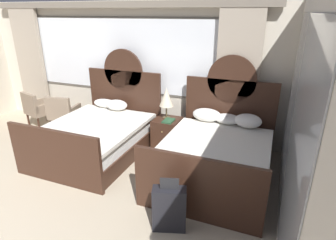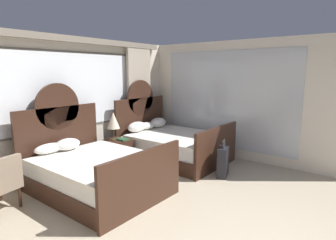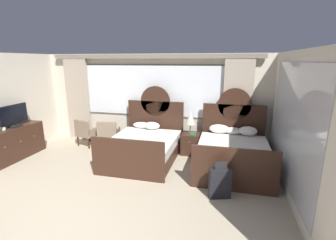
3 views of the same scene
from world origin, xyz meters
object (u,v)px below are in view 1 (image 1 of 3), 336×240
Objects in this scene: book_on_nightstand at (169,121)px; armchair_by_window_centre at (38,108)px; bed_near_window at (99,134)px; suitcase_on_floor at (169,209)px; bed_near_mirror at (216,154)px; nightstand_between_beds at (167,133)px; table_lamp_on_nightstand at (166,97)px; armchair_by_window_left at (63,112)px.

armchair_by_window_centre is (-3.19, -0.02, -0.14)m from book_on_nightstand.
bed_near_window reaches higher than suitcase_on_floor.
book_on_nightstand is (-1.04, 0.55, 0.23)m from bed_near_mirror.
table_lamp_on_nightstand reaches higher than nightstand_between_beds.
nightstand_between_beds is at bearing 2.25° from armchair_by_window_centre.
armchair_by_window_left is at bearing 149.29° from suitcase_on_floor.
nightstand_between_beds is 0.70× the size of armchair_by_window_centre.
book_on_nightstand is 2.14m from suitcase_on_floor.
bed_near_window is 3.79× the size of nightstand_between_beds.
table_lamp_on_nightstand reaches higher than armchair_by_window_centre.
bed_near_window is 1.00× the size of bed_near_mirror.
nightstand_between_beds is at bearing 125.48° from book_on_nightstand.
nightstand_between_beds is at bearing 149.47° from bed_near_mirror.
table_lamp_on_nightstand is 0.84× the size of suitcase_on_floor.
armchair_by_window_centre is at bearing 164.86° from bed_near_window.
bed_near_mirror reaches higher than armchair_by_window_centre.
table_lamp_on_nightstand reaches higher than armchair_by_window_left.
bed_near_window reaches higher than armchair_by_window_left.
bed_near_window is 8.41× the size of book_on_nightstand.
armchair_by_window_left is at bearing -0.09° from armchair_by_window_centre.
bed_near_window is 2.09m from armchair_by_window_centre.
armchair_by_window_left is (-2.37, -0.17, -0.54)m from table_lamp_on_nightstand.
bed_near_mirror is 3.05× the size of suitcase_on_floor.
suitcase_on_floor is (3.26, -1.94, -0.16)m from armchair_by_window_left.
bed_near_window reaches higher than armchair_by_window_centre.
book_on_nightstand is 2.48m from armchair_by_window_left.
bed_near_mirror is 8.41× the size of book_on_nightstand.
bed_near_mirror reaches higher than book_on_nightstand.
bed_near_window is 1.41m from armchair_by_window_left.
bed_near_mirror reaches higher than suitcase_on_floor.
armchair_by_window_left is at bearing 157.25° from bed_near_window.
book_on_nightstand is at bearing 0.44° from armchair_by_window_centre.
table_lamp_on_nightstand is (-1.14, 0.70, 0.63)m from bed_near_mirror.
table_lamp_on_nightstand is 2.31× the size of book_on_nightstand.
armchair_by_window_centre is (-3.12, -0.12, 0.16)m from nightstand_between_beds.
bed_near_window is 2.66× the size of armchair_by_window_centre.
armchair_by_window_centre is at bearing 179.91° from armchair_by_window_left.
table_lamp_on_nightstand is at bearing 148.32° from bed_near_mirror.
suitcase_on_floor is (0.86, -2.06, 0.00)m from nightstand_between_beds.
bed_near_mirror is 1.20m from book_on_nightstand.
bed_near_window is 2.66× the size of armchair_by_window_left.
bed_near_window is 1.30m from nightstand_between_beds.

